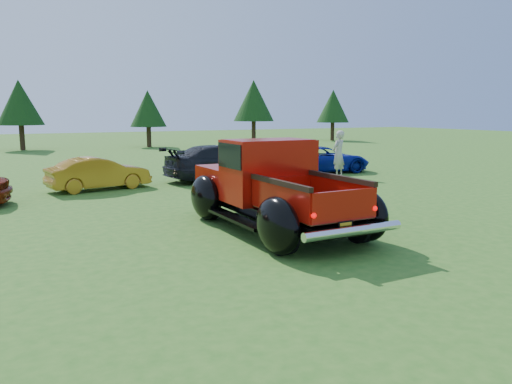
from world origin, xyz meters
The scene contains 10 objects.
ground centered at (0.00, 0.00, 0.00)m, with size 120.00×120.00×0.00m, color #2B601B.
tree_mid_left centered at (-3.00, 31.00, 3.38)m, with size 3.20×3.20×5.00m.
tree_mid_right centered at (6.00, 30.00, 2.97)m, with size 2.82×2.82×4.40m.
tree_east centered at (15.00, 29.50, 3.66)m, with size 3.46×3.46×5.40m.
tree_far_east centered at (24.00, 30.50, 3.25)m, with size 3.07×3.07×4.80m.
pickup_truck centered at (1.10, 1.68, 1.00)m, with size 2.74×5.74×2.12m.
show_car_yellow centered at (-1.50, 9.49, 0.58)m, with size 1.23×3.53×1.16m, color #B47518.
show_car_grey centered at (3.50, 9.80, 0.71)m, with size 2.00×4.92×1.43m, color black.
show_car_blue centered at (8.60, 10.05, 0.59)m, with size 1.97×4.27×1.19m, color navy.
spectator centered at (8.20, 8.38, 0.99)m, with size 0.72×0.47×1.97m, color #B6AB9D.
Camera 1 is at (-4.66, -8.78, 2.78)m, focal length 35.00 mm.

